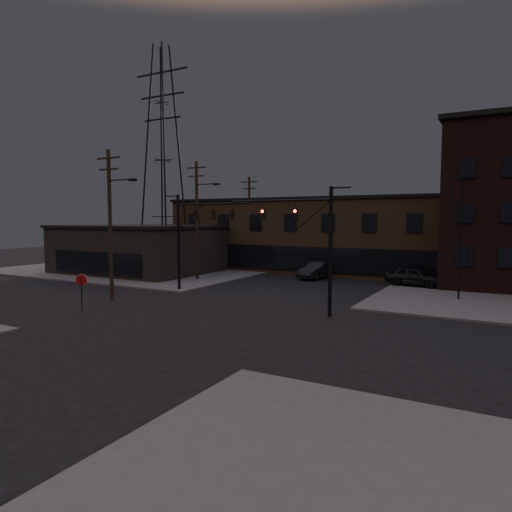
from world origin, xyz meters
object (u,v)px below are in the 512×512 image
(stop_sign, at_px, (81,284))
(parked_car_lot_b, at_px, (474,274))
(traffic_signal_far, at_px, (191,231))
(parked_car_lot_a, at_px, (415,276))
(car_crossing, at_px, (318,270))
(traffic_signal_near, at_px, (313,237))

(stop_sign, height_order, parked_car_lot_b, stop_sign)
(traffic_signal_far, distance_m, parked_car_lot_b, 26.58)
(stop_sign, relative_size, parked_car_lot_b, 0.49)
(traffic_signal_far, distance_m, stop_sign, 10.55)
(parked_car_lot_a, bearing_deg, stop_sign, 148.55)
(traffic_signal_far, distance_m, car_crossing, 14.76)
(traffic_signal_near, height_order, parked_car_lot_b, traffic_signal_near)
(parked_car_lot_b, relative_size, car_crossing, 0.99)
(traffic_signal_near, relative_size, parked_car_lot_b, 1.58)
(parked_car_lot_b, distance_m, car_crossing, 14.56)
(traffic_signal_far, bearing_deg, stop_sign, -97.32)
(traffic_signal_near, xyz_separation_m, car_crossing, (-5.96, 16.27, -4.09))
(traffic_signal_near, height_order, parked_car_lot_a, traffic_signal_near)
(traffic_signal_near, distance_m, traffic_signal_far, 12.57)
(parked_car_lot_a, bearing_deg, traffic_signal_far, 132.87)
(car_crossing, bearing_deg, traffic_signal_near, -59.54)
(traffic_signal_near, relative_size, parked_car_lot_a, 1.65)
(car_crossing, bearing_deg, traffic_signal_far, -105.24)
(parked_car_lot_a, relative_size, car_crossing, 0.95)
(traffic_signal_near, relative_size, traffic_signal_far, 1.00)
(traffic_signal_near, xyz_separation_m, traffic_signal_far, (-12.07, 3.50, 0.08))
(stop_sign, relative_size, car_crossing, 0.49)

